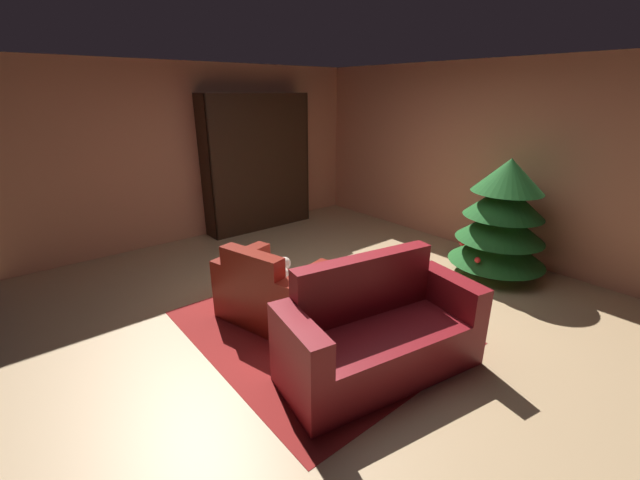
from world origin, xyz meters
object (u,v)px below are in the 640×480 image
Objects in this scene: decorated_tree at (502,219)px; bottle_on_table at (330,286)px; book_stack_on_table at (323,280)px; coffee_table at (322,287)px; armchair_red at (271,292)px; couch_red at (378,336)px; bookshelf_unit at (264,165)px.

bottle_on_table is at bearing -97.19° from decorated_tree.
book_stack_on_table is at bearing -102.27° from decorated_tree.
decorated_tree is at bearing 77.90° from coffee_table.
decorated_tree is (0.53, 2.42, 0.29)m from book_stack_on_table.
armchair_red is at bearing -136.06° from book_stack_on_table.
armchair_red is 0.79× the size of decorated_tree.
decorated_tree is (0.52, 2.44, 0.35)m from coffee_table.
armchair_red is at bearing -169.34° from couch_red.
bookshelf_unit reaches higher than coffee_table.
bookshelf_unit is at bearing 148.73° from armchair_red.
coffee_table is 0.25m from bottle_on_table.
bookshelf_unit is 3.56m from bottle_on_table.
couch_red is 7.82× the size of bottle_on_table.
bookshelf_unit is 1.23× the size of couch_red.
couch_red reaches higher than book_stack_on_table.
bottle_on_table is at bearing 177.04° from couch_red.
bottle_on_table is 2.54m from decorated_tree.
bookshelf_unit is 11.68× the size of book_stack_on_table.
bookshelf_unit is 3.34m from book_stack_on_table.
couch_red is (3.90, -1.38, -0.74)m from bookshelf_unit.
coffee_table is 2.52m from decorated_tree.
bookshelf_unit is at bearing 157.49° from bottle_on_table.
armchair_red is 5.20× the size of bottle_on_table.
bookshelf_unit is at bearing -161.85° from decorated_tree.
coffee_table is at bearing 41.76° from armchair_red.
bookshelf_unit is 3.20m from armchair_red.
decorated_tree reaches higher than armchair_red.
couch_red is 9.46× the size of book_stack_on_table.
couch_red is at bearing 10.66° from armchair_red.
bookshelf_unit is at bearing 157.31° from coffee_table.
coffee_table is at bearing -83.92° from book_stack_on_table.
book_stack_on_table is at bearing 171.24° from couch_red.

